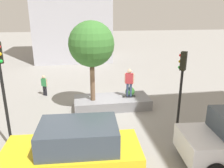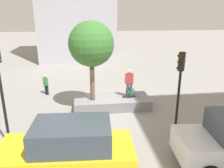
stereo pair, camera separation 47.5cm
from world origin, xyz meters
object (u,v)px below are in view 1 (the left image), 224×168
(skateboarder, at_px, (129,81))
(traffic_light_corner, at_px, (2,80))
(pedestrian_crossing, at_px, (44,84))
(taxi_cab, at_px, (74,152))
(planter_ledge, at_px, (112,102))
(traffic_light_median, at_px, (181,79))
(skateboard, at_px, (129,96))
(plaza_tree, at_px, (91,44))

(skateboarder, relative_size, traffic_light_corner, 0.38)
(skateboarder, xyz_separation_m, pedestrian_crossing, (5.50, -2.89, -0.85))
(taxi_cab, bearing_deg, traffic_light_corner, -40.66)
(planter_ledge, xyz_separation_m, pedestrian_crossing, (4.43, -2.82, 0.56))
(traffic_light_median, bearing_deg, skateboarder, -65.85)
(traffic_light_corner, bearing_deg, taxi_cab, 139.34)
(taxi_cab, bearing_deg, skateboard, -119.20)
(skateboarder, relative_size, traffic_light_median, 0.43)
(skateboarder, relative_size, pedestrian_crossing, 1.16)
(skateboard, relative_size, traffic_light_corner, 0.17)
(planter_ledge, height_order, plaza_tree, plaza_tree)
(plaza_tree, xyz_separation_m, traffic_light_corner, (3.88, 3.59, -0.83))
(planter_ledge, bearing_deg, traffic_light_median, 126.24)
(planter_ledge, xyz_separation_m, traffic_light_median, (-2.67, 3.64, 2.48))
(planter_ledge, distance_m, traffic_light_corner, 6.95)
(skateboard, relative_size, taxi_cab, 0.17)
(planter_ledge, xyz_separation_m, skateboard, (-1.07, 0.07, 0.37))
(planter_ledge, xyz_separation_m, skateboarder, (-1.07, 0.07, 1.40))
(plaza_tree, height_order, skateboarder, plaza_tree)
(skateboard, distance_m, taxi_cab, 6.97)
(skateboard, height_order, taxi_cab, taxi_cab)
(traffic_light_corner, relative_size, pedestrian_crossing, 3.09)
(skateboard, height_order, skateboarder, skateboarder)
(taxi_cab, distance_m, traffic_light_corner, 4.18)
(taxi_cab, relative_size, pedestrian_crossing, 3.19)
(traffic_light_corner, bearing_deg, skateboard, -148.95)
(traffic_light_median, height_order, pedestrian_crossing, traffic_light_median)
(skateboard, relative_size, skateboarder, 0.46)
(taxi_cab, height_order, traffic_light_corner, traffic_light_corner)
(pedestrian_crossing, bearing_deg, skateboard, 152.29)
(traffic_light_corner, bearing_deg, pedestrian_crossing, -95.66)
(planter_ledge, xyz_separation_m, traffic_light_corner, (5.09, 3.78, 2.86))
(plaza_tree, relative_size, skateboard, 5.76)
(skateboard, bearing_deg, taxi_cab, 60.80)
(plaza_tree, relative_size, traffic_light_corner, 1.01)
(skateboard, relative_size, pedestrian_crossing, 0.54)
(skateboard, xyz_separation_m, taxi_cab, (3.40, 6.08, 0.42))
(plaza_tree, height_order, skateboard, plaza_tree)
(skateboarder, height_order, taxi_cab, skateboarder)
(planter_ledge, bearing_deg, taxi_cab, 69.28)
(taxi_cab, relative_size, traffic_light_median, 1.18)
(plaza_tree, bearing_deg, traffic_light_median, 138.35)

